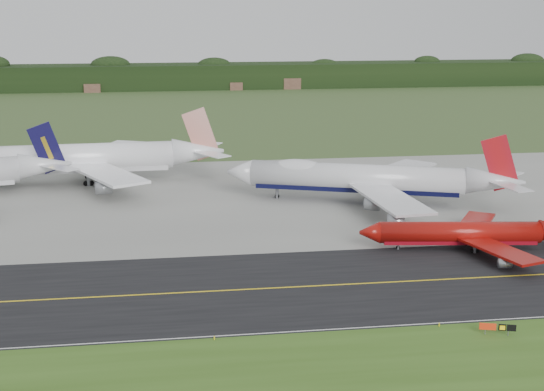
{
  "coord_description": "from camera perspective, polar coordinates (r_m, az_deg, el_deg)",
  "views": [
    {
      "loc": [
        -30.03,
        -107.38,
        40.32
      ],
      "look_at": [
        -11.98,
        22.0,
        7.45
      ],
      "focal_mm": 50.0,
      "sensor_mm": 36.0,
      "label": 1
    }
  ],
  "objects": [
    {
      "name": "jet_red_737",
      "position": [
        132.73,
        14.82,
        -2.77
      ],
      "size": [
        37.9,
        30.66,
        10.24
      ],
      "color": "maroon",
      "rests_on": "ground"
    },
    {
      "name": "grass_verge",
      "position": [
        88.12,
        13.32,
        -13.51
      ],
      "size": [
        400.0,
        30.0,
        0.01
      ],
      "primitive_type": "cube",
      "color": "#325418",
      "rests_on": "ground"
    },
    {
      "name": "edge_marker_left",
      "position": [
        95.8,
        -4.36,
        -10.64
      ],
      "size": [
        0.16,
        0.16,
        0.5
      ],
      "primitive_type": "cylinder",
      "color": "yellow",
      "rests_on": "ground"
    },
    {
      "name": "edge_marker_center",
      "position": [
        101.52,
        12.48,
        -9.48
      ],
      "size": [
        0.16,
        0.16,
        0.5
      ],
      "primitive_type": "cylinder",
      "color": "yellow",
      "rests_on": "ground"
    },
    {
      "name": "taxiway_sign",
      "position": [
        100.56,
        16.62,
        -9.49
      ],
      "size": [
        4.35,
        1.45,
        1.5
      ],
      "color": "slate",
      "rests_on": "ground"
    },
    {
      "name": "horizon_treeline",
      "position": [
        383.91,
        -3.47,
        8.89
      ],
      "size": [
        700.0,
        25.0,
        12.0
      ],
      "color": "black",
      "rests_on": "ground"
    },
    {
      "name": "apron",
      "position": [
        166.16,
        2.71,
        0.07
      ],
      "size": [
        400.0,
        78.0,
        0.01
      ],
      "primitive_type": "cube",
      "color": "gray",
      "rests_on": "ground"
    },
    {
      "name": "taxiway_centreline",
      "position": [
        114.94,
        7.78,
        -6.53
      ],
      "size": [
        400.0,
        0.4,
        0.0
      ],
      "primitive_type": "cube",
      "color": "yellow",
      "rests_on": "taxiway"
    },
    {
      "name": "taxiway_edge_line",
      "position": [
        101.23,
        10.15,
        -9.56
      ],
      "size": [
        400.0,
        0.25,
        0.0
      ],
      "primitive_type": "cube",
      "color": "silver",
      "rests_on": "taxiway"
    },
    {
      "name": "jet_star_tail",
      "position": [
        181.47,
        -13.75,
        2.72
      ],
      "size": [
        64.72,
        54.21,
        17.09
      ],
      "color": "white",
      "rests_on": "ground"
    },
    {
      "name": "taxiway",
      "position": [
        114.95,
        7.78,
        -6.54
      ],
      "size": [
        400.0,
        32.0,
        0.02
      ],
      "primitive_type": "cube",
      "color": "black",
      "rests_on": "ground"
    },
    {
      "name": "jet_ba_747",
      "position": [
        158.85,
        7.15,
        1.27
      ],
      "size": [
        59.96,
        48.3,
        15.55
      ],
      "color": "silver",
      "rests_on": "ground"
    },
    {
      "name": "ground",
      "position": [
        118.56,
        7.26,
        -5.87
      ],
      "size": [
        600.0,
        600.0,
        0.0
      ],
      "primitive_type": "plane",
      "color": "#395226",
      "rests_on": "ground"
    }
  ]
}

